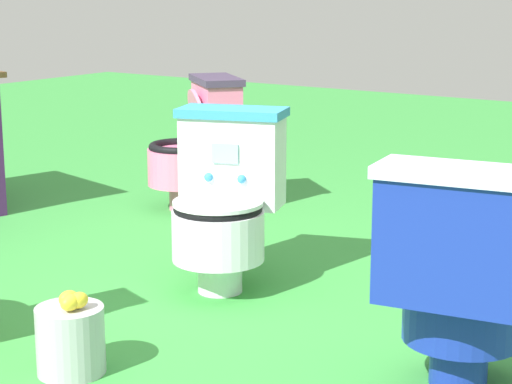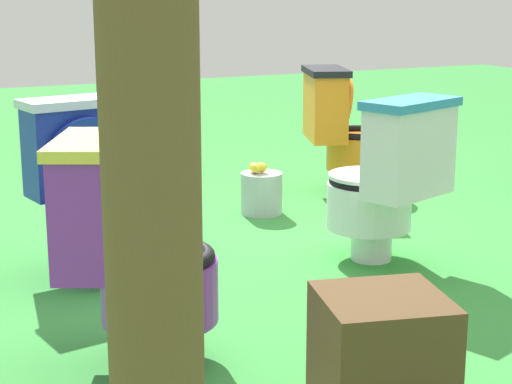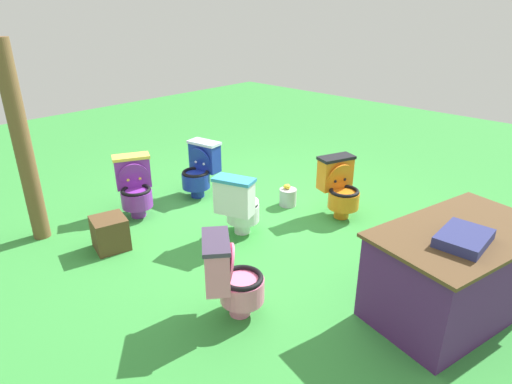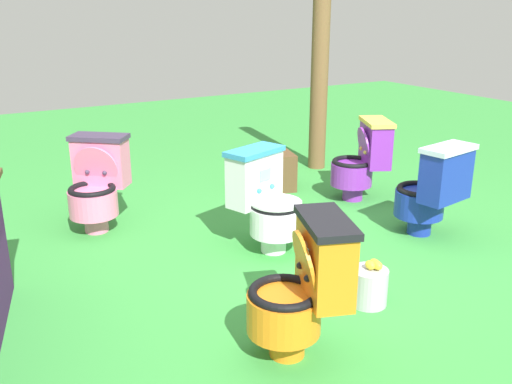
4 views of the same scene
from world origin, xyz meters
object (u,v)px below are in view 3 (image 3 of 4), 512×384
Objects in this scene: toilet_pink at (230,277)px; lemon_bucket at (288,197)px; toilet_white at (239,205)px; vendor_table at (455,271)px; toilet_purple at (135,186)px; small_crate at (110,233)px; toilet_orange at (340,187)px; toilet_blue at (200,169)px; wooden_post at (23,146)px.

lemon_bucket is at bearing 156.92° from toilet_pink.
vendor_table is at bearing -11.37° from toilet_white.
toilet_purple is 1.91m from lemon_bucket.
small_crate reaches higher than lemon_bucket.
toilet_pink and toilet_orange have the same top height.
toilet_blue is 1.00× the size of toilet_purple.
toilet_orange is at bearing 108.47° from lemon_bucket.
toilet_pink is 1.84m from vendor_table.
toilet_orange is 1.00× the size of toilet_white.
toilet_blue is 2.63× the size of lemon_bucket.
toilet_pink is 2.28m from toilet_purple.
lemon_bucket is at bearing 166.95° from toilet_purple.
vendor_table is 4.60× the size of small_crate.
wooden_post is at bearing -17.41° from toilet_orange.
toilet_blue is 1.23m from lemon_bucket.
small_crate is (0.65, 0.51, -0.20)m from toilet_purple.
toilet_purple is 0.45× the size of vendor_table.
toilet_orange is 2.06× the size of small_crate.
lemon_bucket is (-0.69, -2.34, -0.28)m from vendor_table.
lemon_bucket is at bearing 149.89° from wooden_post.
lemon_bucket is (-0.98, -0.11, -0.25)m from toilet_white.
wooden_post reaches higher than toilet_orange.
toilet_blue is 2.13m from wooden_post.
lemon_bucket is (-1.47, 1.19, -0.26)m from toilet_purple.
toilet_orange is at bearing -164.82° from toilet_blue.
wooden_post is at bearing -128.32° from toilet_pink.
wooden_post is at bearing -154.50° from toilet_white.
vendor_table is 4.28m from wooden_post.
toilet_pink and toilet_blue have the same top height.
toilet_blue is at bearing 141.14° from toilet_white.
vendor_table is at bearing 115.88° from wooden_post.
vendor_table is at bearing 115.49° from small_crate.
wooden_post is (0.55, -2.50, 0.68)m from toilet_pink.
small_crate is (1.57, 0.39, -0.20)m from toilet_blue.
toilet_purple reaches higher than small_crate.
toilet_pink is 2.54m from toilet_blue.
toilet_blue is at bearing -92.21° from vendor_table.
toilet_white is at bearing 136.55° from toilet_purple.
toilet_white is 2.24m from vendor_table.
toilet_orange is 2.68m from small_crate.
lemon_bucket is at bearing 77.54° from toilet_white.
small_crate is at bearing 117.32° from wooden_post.
toilet_white is 2.06× the size of small_crate.
small_crate is at bearing -136.06° from toilet_pink.
toilet_blue and toilet_white have the same top height.
wooden_post reaches higher than small_crate.
toilet_orange is (-2.19, -0.41, 0.00)m from toilet_pink.
vendor_table reaches higher than toilet_pink.
toilet_purple is 3.61m from vendor_table.
toilet_blue is 1.00× the size of toilet_white.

